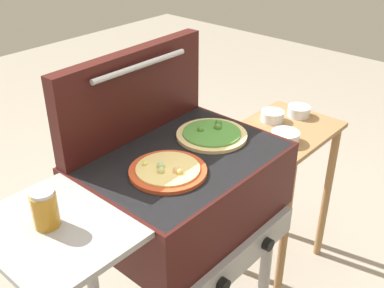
% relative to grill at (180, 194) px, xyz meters
% --- Properties ---
extents(grill, '(0.96, 0.53, 0.90)m').
position_rel_grill_xyz_m(grill, '(0.00, 0.00, 0.00)').
color(grill, '#38110F').
rests_on(grill, ground_plane).
extents(grill_lid_open, '(0.63, 0.09, 0.30)m').
position_rel_grill_xyz_m(grill_lid_open, '(0.01, 0.22, 0.30)').
color(grill_lid_open, '#38110F').
rests_on(grill_lid_open, grill).
extents(pizza_cheese, '(0.24, 0.24, 0.04)m').
position_rel_grill_xyz_m(pizza_cheese, '(-0.09, -0.04, 0.15)').
color(pizza_cheese, '#C64723').
rests_on(pizza_cheese, grill).
extents(pizza_veggie, '(0.24, 0.24, 0.04)m').
position_rel_grill_xyz_m(pizza_veggie, '(0.18, 0.01, 0.15)').
color(pizza_veggie, '#E0C17F').
rests_on(pizza_veggie, grill).
extents(sauce_jar, '(0.07, 0.07, 0.10)m').
position_rel_grill_xyz_m(sauce_jar, '(-0.47, 0.02, 0.20)').
color(sauce_jar, '#B77A1E').
rests_on(sauce_jar, grill).
extents(prep_table, '(0.44, 0.36, 0.75)m').
position_rel_grill_xyz_m(prep_table, '(0.67, 0.00, -0.22)').
color(prep_table, olive).
rests_on(prep_table, ground_plane).
extents(topping_bowl_near, '(0.10, 0.10, 0.04)m').
position_rel_grill_xyz_m(topping_bowl_near, '(0.69, 0.09, 0.01)').
color(topping_bowl_near, silver).
rests_on(topping_bowl_near, prep_table).
extents(topping_bowl_far, '(0.10, 0.10, 0.04)m').
position_rel_grill_xyz_m(topping_bowl_far, '(0.81, 0.02, 0.01)').
color(topping_bowl_far, silver).
rests_on(topping_bowl_far, prep_table).
extents(topping_bowl_middle, '(0.11, 0.11, 0.04)m').
position_rel_grill_xyz_m(topping_bowl_middle, '(0.56, -0.06, 0.01)').
color(topping_bowl_middle, silver).
rests_on(topping_bowl_middle, prep_table).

